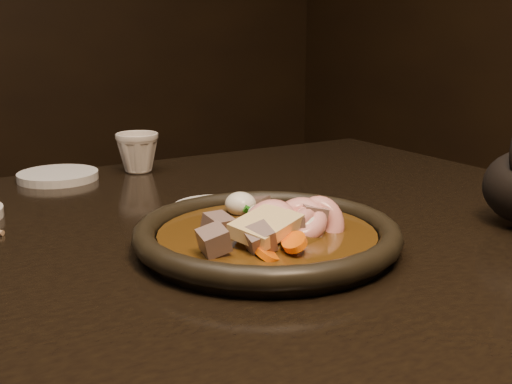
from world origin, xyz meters
TOP-DOWN VIEW (x-y plane):
  - table at (0.00, 0.00)m, footprint 1.60×0.90m
  - plate at (0.26, -0.07)m, footprint 0.30×0.30m
  - stirfry at (0.26, -0.07)m, footprint 0.19×0.20m
  - soy_dish at (0.27, 0.08)m, footprint 0.11×0.11m
  - saucer_right at (0.14, 0.39)m, footprint 0.13×0.13m
  - tea_cup at (0.28, 0.37)m, footprint 0.09×0.09m

SIDE VIEW (x-z plane):
  - table at x=0.00m, z-range 0.30..1.05m
  - saucer_right at x=0.14m, z-range 0.75..0.76m
  - soy_dish at x=0.27m, z-range 0.75..0.76m
  - plate at x=0.26m, z-range 0.75..0.78m
  - stirfry at x=0.26m, z-range 0.74..0.80m
  - tea_cup at x=0.28m, z-range 0.75..0.82m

